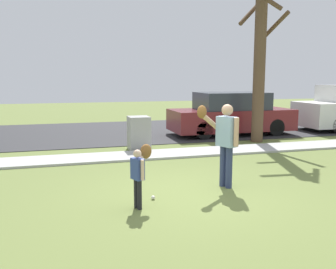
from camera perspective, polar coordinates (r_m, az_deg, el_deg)
name	(u,v)px	position (r m, az deg, el deg)	size (l,w,h in m)	color
ground_plane	(150,156)	(10.52, -2.75, -3.38)	(48.00, 48.00, 0.00)	olive
sidewalk_strip	(149,155)	(10.61, -2.87, -3.11)	(36.00, 1.20, 0.06)	#B2B2AD
road_surface	(122,131)	(15.46, -7.10, 0.48)	(36.00, 6.80, 0.02)	#2D2D30
person_adult	(225,137)	(7.49, 8.66, -0.34)	(0.82, 0.57, 1.68)	navy
person_child	(140,168)	(6.33, -4.31, -5.15)	(0.44, 0.52, 1.06)	black
baseball	(153,198)	(6.88, -2.29, -9.63)	(0.07, 0.07, 0.07)	white
utility_cabinet	(139,133)	(11.47, -4.49, 0.22)	(0.63, 0.66, 1.03)	gray
street_tree_near	(260,50)	(13.14, 13.94, 12.53)	(1.85, 1.89, 5.94)	brown
parked_suv_maroon	(231,114)	(14.62, 9.65, 3.04)	(4.70, 1.90, 1.63)	maroon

